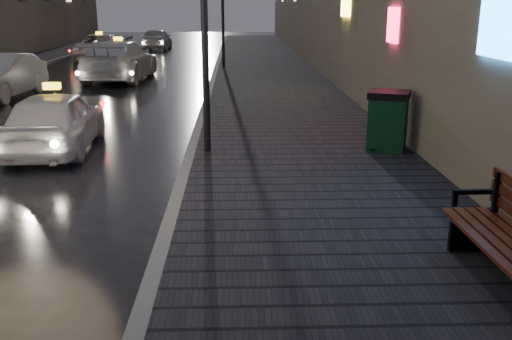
{
  "coord_description": "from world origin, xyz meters",
  "views": [
    {
      "loc": [
        2.47,
        -5.47,
        3.09
      ],
      "look_at": [
        2.72,
        2.16,
        0.85
      ],
      "focal_mm": 40.0,
      "sensor_mm": 36.0,
      "label": 1
    }
  ],
  "objects_px": {
    "car_far": "(157,39)",
    "car_left_mid": "(0,77)",
    "taxi_mid": "(119,60)",
    "trash_bin": "(388,120)",
    "taxi_far": "(100,47)",
    "taxi_near": "(55,120)"
  },
  "relations": [
    {
      "from": "taxi_near",
      "to": "car_far",
      "type": "xyz_separation_m",
      "value": [
        -1.52,
        27.87,
        0.06
      ]
    },
    {
      "from": "trash_bin",
      "to": "taxi_near",
      "type": "distance_m",
      "value": 7.06
    },
    {
      "from": "taxi_far",
      "to": "car_far",
      "type": "relative_size",
      "value": 1.19
    },
    {
      "from": "taxi_far",
      "to": "taxi_mid",
      "type": "bearing_deg",
      "value": -75.03
    },
    {
      "from": "car_left_mid",
      "to": "taxi_far",
      "type": "xyz_separation_m",
      "value": [
        0.22,
        13.69,
        -0.02
      ]
    },
    {
      "from": "car_left_mid",
      "to": "car_far",
      "type": "relative_size",
      "value": 1.04
    },
    {
      "from": "taxi_near",
      "to": "taxi_mid",
      "type": "relative_size",
      "value": 0.7
    },
    {
      "from": "trash_bin",
      "to": "taxi_far",
      "type": "bearing_deg",
      "value": 138.0
    },
    {
      "from": "taxi_near",
      "to": "car_far",
      "type": "distance_m",
      "value": 27.91
    },
    {
      "from": "taxi_far",
      "to": "car_far",
      "type": "bearing_deg",
      "value": 69.33
    },
    {
      "from": "trash_bin",
      "to": "car_left_mid",
      "type": "xyz_separation_m",
      "value": [
        -11.04,
        7.95,
        -0.04
      ]
    },
    {
      "from": "trash_bin",
      "to": "car_far",
      "type": "bearing_deg",
      "value": 128.08
    },
    {
      "from": "car_left_mid",
      "to": "taxi_mid",
      "type": "height_order",
      "value": "taxi_mid"
    },
    {
      "from": "trash_bin",
      "to": "taxi_far",
      "type": "height_order",
      "value": "taxi_far"
    },
    {
      "from": "taxi_mid",
      "to": "taxi_far",
      "type": "xyz_separation_m",
      "value": [
        -2.86,
        9.07,
        -0.1
      ]
    },
    {
      "from": "taxi_mid",
      "to": "taxi_near",
      "type": "bearing_deg",
      "value": 97.94
    },
    {
      "from": "taxi_near",
      "to": "car_left_mid",
      "type": "distance_m",
      "value": 8.28
    },
    {
      "from": "taxi_mid",
      "to": "car_far",
      "type": "height_order",
      "value": "taxi_mid"
    },
    {
      "from": "trash_bin",
      "to": "taxi_mid",
      "type": "height_order",
      "value": "taxi_mid"
    },
    {
      "from": "car_far",
      "to": "car_left_mid",
      "type": "bearing_deg",
      "value": 83.24
    },
    {
      "from": "trash_bin",
      "to": "car_left_mid",
      "type": "height_order",
      "value": "car_left_mid"
    },
    {
      "from": "car_left_mid",
      "to": "car_far",
      "type": "bearing_deg",
      "value": 87.19
    }
  ]
}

